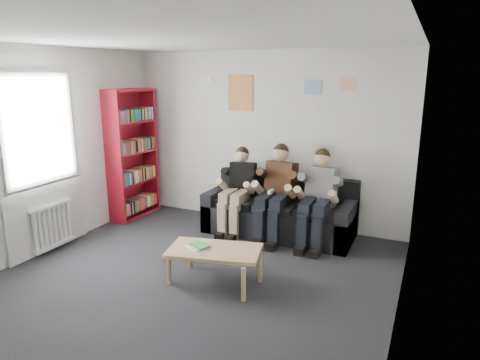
# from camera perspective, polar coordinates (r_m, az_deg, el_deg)

# --- Properties ---
(room_shell) EXTENTS (5.00, 5.00, 5.00)m
(room_shell) POSITION_cam_1_polar(r_m,az_deg,el_deg) (4.54, -8.40, 1.17)
(room_shell) COLOR black
(room_shell) RESTS_ON ground
(sofa) EXTENTS (2.19, 0.89, 0.84)m
(sofa) POSITION_cam_1_polar(r_m,az_deg,el_deg) (6.45, 5.33, -4.49)
(sofa) COLOR black
(sofa) RESTS_ON ground
(bookshelf) EXTENTS (0.32, 0.95, 2.12)m
(bookshelf) POSITION_cam_1_polar(r_m,az_deg,el_deg) (7.26, -14.08, 3.38)
(bookshelf) COLOR maroon
(bookshelf) RESTS_ON ground
(coffee_table) EXTENTS (1.04, 0.57, 0.42)m
(coffee_table) POSITION_cam_1_polar(r_m,az_deg,el_deg) (4.93, -3.43, -9.69)
(coffee_table) COLOR tan
(coffee_table) RESTS_ON ground
(game_cases) EXTENTS (0.24, 0.19, 0.03)m
(game_cases) POSITION_cam_1_polar(r_m,az_deg,el_deg) (4.97, -5.65, -8.72)
(game_cases) COLOR silver
(game_cases) RESTS_ON coffee_table
(person_left) EXTENTS (0.38, 0.82, 1.28)m
(person_left) POSITION_cam_1_polar(r_m,az_deg,el_deg) (6.40, -0.35, -1.42)
(person_left) COLOR black
(person_left) RESTS_ON sofa
(person_middle) EXTENTS (0.43, 0.91, 1.37)m
(person_middle) POSITION_cam_1_polar(r_m,az_deg,el_deg) (6.16, 4.78, -1.76)
(person_middle) COLOR #4E2C1A
(person_middle) RESTS_ON sofa
(person_right) EXTENTS (0.41, 0.88, 1.34)m
(person_right) POSITION_cam_1_polar(r_m,az_deg,el_deg) (6.00, 10.27, -2.50)
(person_right) COLOR silver
(person_right) RESTS_ON sofa
(radiator) EXTENTS (0.10, 0.64, 0.60)m
(radiator) POSITION_cam_1_polar(r_m,az_deg,el_deg) (6.34, -23.69, -5.58)
(radiator) COLOR white
(radiator) RESTS_ON ground
(window) EXTENTS (0.05, 1.30, 2.36)m
(window) POSITION_cam_1_polar(r_m,az_deg,el_deg) (6.21, -24.76, 0.46)
(window) COLOR white
(window) RESTS_ON room_shell
(poster_large) EXTENTS (0.42, 0.01, 0.55)m
(poster_large) POSITION_cam_1_polar(r_m,az_deg,el_deg) (6.81, 0.08, 11.52)
(poster_large) COLOR gold
(poster_large) RESTS_ON room_shell
(poster_blue) EXTENTS (0.25, 0.01, 0.20)m
(poster_blue) POSITION_cam_1_polar(r_m,az_deg,el_deg) (6.42, 9.68, 12.07)
(poster_blue) COLOR #3C75CE
(poster_blue) RESTS_ON room_shell
(poster_pink) EXTENTS (0.22, 0.01, 0.18)m
(poster_pink) POSITION_cam_1_polar(r_m,az_deg,el_deg) (6.30, 14.19, 12.27)
(poster_pink) COLOR #DA44A6
(poster_pink) RESTS_ON room_shell
(poster_sign) EXTENTS (0.20, 0.01, 0.14)m
(poster_sign) POSITION_cam_1_polar(r_m,az_deg,el_deg) (7.08, -4.46, 13.20)
(poster_sign) COLOR white
(poster_sign) RESTS_ON room_shell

